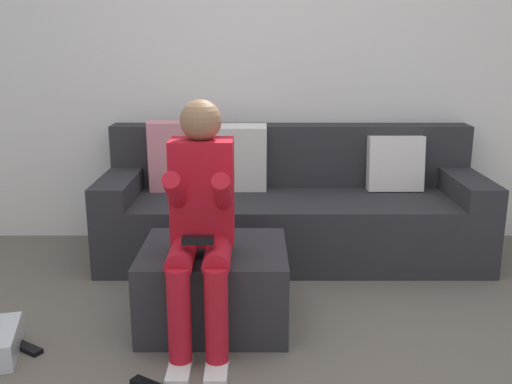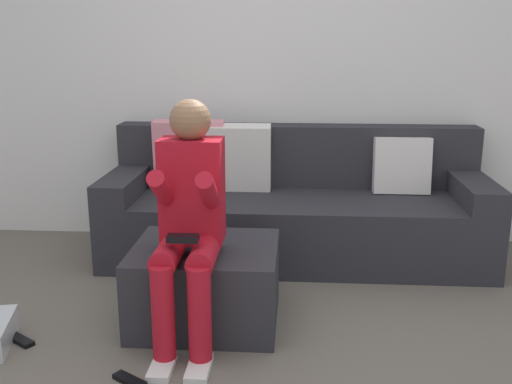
{
  "view_description": "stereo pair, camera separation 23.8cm",
  "coord_description": "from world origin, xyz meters",
  "views": [
    {
      "loc": [
        -0.04,
        -2.12,
        1.42
      ],
      "look_at": [
        -0.02,
        1.13,
        0.57
      ],
      "focal_mm": 41.23,
      "sensor_mm": 36.0,
      "label": 1
    },
    {
      "loc": [
        0.2,
        -2.11,
        1.42
      ],
      "look_at": [
        -0.02,
        1.13,
        0.57
      ],
      "focal_mm": 41.23,
      "sensor_mm": 36.0,
      "label": 2
    }
  ],
  "objects": [
    {
      "name": "person_seated",
      "position": [
        -0.29,
        0.48,
        0.63
      ],
      "size": [
        0.3,
        0.62,
        1.15
      ],
      "color": "red",
      "rests_on": "ground_plane"
    },
    {
      "name": "wall_back",
      "position": [
        0.0,
        2.08,
        1.3
      ],
      "size": [
        4.8,
        0.1,
        2.59
      ],
      "primitive_type": "cube",
      "color": "white",
      "rests_on": "ground_plane"
    },
    {
      "name": "ottoman",
      "position": [
        -0.25,
        0.66,
        0.2
      ],
      "size": [
        0.73,
        0.63,
        0.41
      ],
      "primitive_type": "cube",
      "color": "#2D2D33",
      "rests_on": "ground_plane"
    },
    {
      "name": "couch_sectional",
      "position": [
        0.18,
        1.67,
        0.32
      ],
      "size": [
        2.47,
        0.84,
        0.9
      ],
      "color": "#2D2D33",
      "rests_on": "ground_plane"
    },
    {
      "name": "remote_by_storage_bin",
      "position": [
        -1.11,
        0.37,
        0.01
      ],
      "size": [
        0.17,
        0.14,
        0.02
      ],
      "primitive_type": "cube",
      "rotation": [
        0.0,
        0.0,
        -0.58
      ],
      "color": "black",
      "rests_on": "ground_plane"
    }
  ]
}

